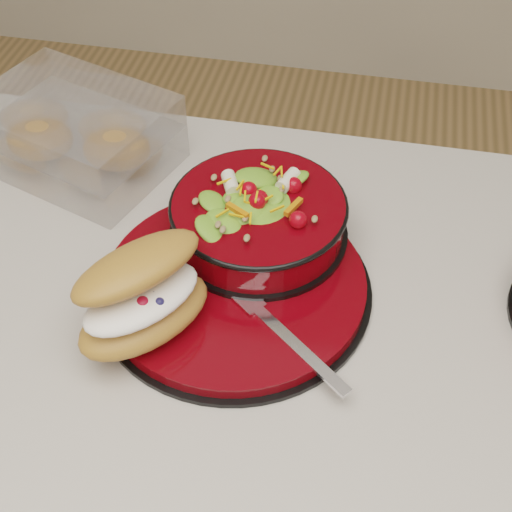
% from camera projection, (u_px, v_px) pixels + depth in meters
% --- Properties ---
extents(island_counter, '(1.24, 0.74, 0.90)m').
position_uv_depth(island_counter, '(225.00, 508.00, 1.09)').
color(island_counter, silver).
rests_on(island_counter, ground).
extents(dinner_plate, '(0.31, 0.31, 0.02)m').
position_uv_depth(dinner_plate, '(235.00, 285.00, 0.79)').
color(dinner_plate, black).
rests_on(dinner_plate, island_counter).
extents(salad_bowl, '(0.21, 0.21, 0.09)m').
position_uv_depth(salad_bowl, '(259.00, 213.00, 0.81)').
color(salad_bowl, black).
rests_on(salad_bowl, dinner_plate).
extents(croissant, '(0.16, 0.18, 0.09)m').
position_uv_depth(croissant, '(144.00, 296.00, 0.71)').
color(croissant, '#BF823A').
rests_on(croissant, dinner_plate).
extents(fork, '(0.15, 0.13, 0.00)m').
position_uv_depth(fork, '(282.00, 333.00, 0.73)').
color(fork, silver).
rests_on(fork, dinner_plate).
extents(pastry_box, '(0.28, 0.24, 0.09)m').
position_uv_depth(pastry_box, '(76.00, 134.00, 0.93)').
color(pastry_box, white).
rests_on(pastry_box, island_counter).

